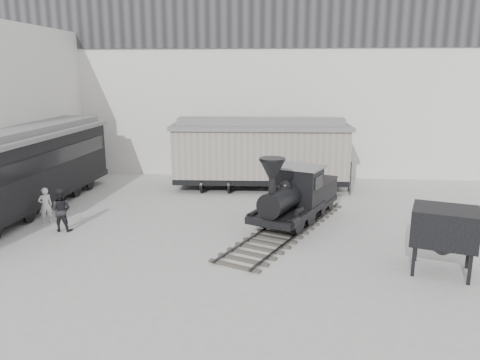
# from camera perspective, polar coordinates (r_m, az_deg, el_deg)

# --- Properties ---
(ground) EXTENTS (90.00, 90.00, 0.00)m
(ground) POSITION_cam_1_polar(r_m,az_deg,el_deg) (17.21, -2.11, -9.62)
(ground) COLOR #9E9E9B
(north_wall) EXTENTS (34.00, 2.51, 11.00)m
(north_wall) POSITION_cam_1_polar(r_m,az_deg,el_deg) (30.80, 1.52, 11.11)
(north_wall) COLOR silver
(north_wall) RESTS_ON ground
(locomotive) EXTENTS (5.66, 9.37, 3.30)m
(locomotive) POSITION_cam_1_polar(r_m,az_deg,el_deg) (20.49, 6.56, -2.32)
(locomotive) COLOR #3C3730
(locomotive) RESTS_ON ground
(boxcar) EXTENTS (10.17, 3.62, 4.11)m
(boxcar) POSITION_cam_1_polar(r_m,az_deg,el_deg) (26.62, 2.49, 3.41)
(boxcar) COLOR black
(boxcar) RESTS_ON ground
(passenger_coach) EXTENTS (3.57, 14.19, 3.77)m
(passenger_coach) POSITION_cam_1_polar(r_m,az_deg,el_deg) (24.49, -25.01, 1.14)
(passenger_coach) COLOR black
(passenger_coach) RESTS_ON ground
(visitor_a) EXTENTS (0.71, 0.68, 1.63)m
(visitor_a) POSITION_cam_1_polar(r_m,az_deg,el_deg) (22.58, -22.63, -2.88)
(visitor_a) COLOR silver
(visitor_a) RESTS_ON ground
(visitor_b) EXTENTS (0.92, 0.73, 1.85)m
(visitor_b) POSITION_cam_1_polar(r_m,az_deg,el_deg) (21.22, -21.00, -3.42)
(visitor_b) COLOR black
(visitor_b) RESTS_ON ground
(coal_hopper) EXTENTS (2.48, 2.23, 2.25)m
(coal_hopper) POSITION_cam_1_polar(r_m,az_deg,el_deg) (17.07, 23.62, -5.72)
(coal_hopper) COLOR black
(coal_hopper) RESTS_ON ground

